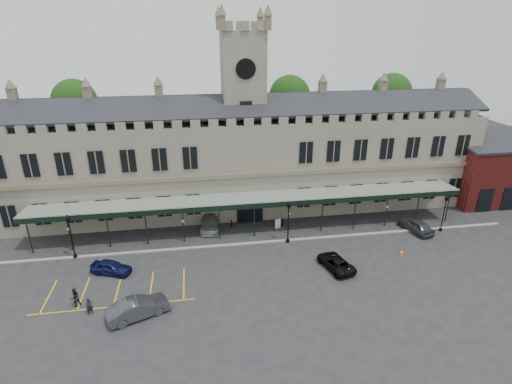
{
  "coord_description": "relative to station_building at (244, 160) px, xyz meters",
  "views": [
    {
      "loc": [
        -6.18,
        -33.01,
        22.44
      ],
      "look_at": [
        0.0,
        6.0,
        6.0
      ],
      "focal_mm": 28.0,
      "sensor_mm": 36.0,
      "label": 1
    }
  ],
  "objects": [
    {
      "name": "car_left_a",
      "position": [
        -15.0,
        -13.98,
        -5.79
      ],
      "size": [
        4.29,
        2.93,
        1.36
      ],
      "primitive_type": "imported",
      "rotation": [
        0.0,
        0.0,
        1.2
      ],
      "color": "#0E123E",
      "rests_on": "ground"
    },
    {
      "name": "kerb",
      "position": [
        0.0,
        -10.41,
        -6.41
      ],
      "size": [
        60.0,
        0.4,
        0.12
      ],
      "primitive_type": "cube",
      "color": "gray",
      "rests_on": "ground"
    },
    {
      "name": "tree_behind_mid",
      "position": [
        8.0,
        9.09,
        6.35
      ],
      "size": [
        6.0,
        6.0,
        16.0
      ],
      "color": "#332314",
      "rests_on": "ground"
    },
    {
      "name": "lamp_post_mid",
      "position": [
        3.48,
        -10.7,
        -3.47
      ],
      "size": [
        0.48,
        0.48,
        5.05
      ],
      "color": "black",
      "rests_on": "ground"
    },
    {
      "name": "bollard_right",
      "position": [
        3.71,
        -6.86,
        -5.98
      ],
      "size": [
        0.17,
        0.17,
        0.97
      ],
      "primitive_type": "cylinder",
      "color": "black",
      "rests_on": "ground"
    },
    {
      "name": "car_van",
      "position": [
        7.0,
        -16.56,
        -5.83
      ],
      "size": [
        3.25,
        5.01,
        1.28
      ],
      "primitive_type": "imported",
      "rotation": [
        0.0,
        0.0,
        3.4
      ],
      "color": "black",
      "rests_on": "ground"
    },
    {
      "name": "lamp_post_right",
      "position": [
        22.02,
        -10.92,
        -3.73
      ],
      "size": [
        0.44,
        0.44,
        4.62
      ],
      "color": "black",
      "rests_on": "ground"
    },
    {
      "name": "car_right_a",
      "position": [
        19.0,
        -10.52,
        -5.69
      ],
      "size": [
        2.91,
        4.89,
        1.56
      ],
      "primitive_type": "imported",
      "rotation": [
        0.0,
        0.0,
        3.39
      ],
      "color": "#36393E",
      "rests_on": "ground"
    },
    {
      "name": "canopy",
      "position": [
        0.0,
        -8.45,
        -4.06
      ],
      "size": [
        50.0,
        4.1,
        4.3
      ],
      "color": "#8C9E93",
      "rests_on": "ground"
    },
    {
      "name": "person_a",
      "position": [
        -15.71,
        -19.94,
        -5.69
      ],
      "size": [
        0.68,
        0.6,
        1.56
      ],
      "primitive_type": "imported",
      "rotation": [
        0.0,
        0.0,
        0.51
      ],
      "color": "black",
      "rests_on": "ground"
    },
    {
      "name": "brick_annex",
      "position": [
        34.0,
        -2.94,
        -2.31
      ],
      "size": [
        12.4,
        8.36,
        9.23
      ],
      "color": "maroon",
      "rests_on": "ground"
    },
    {
      "name": "sign_board",
      "position": [
        3.06,
        -7.28,
        -5.87
      ],
      "size": [
        0.69,
        0.25,
        1.22
      ],
      "rotation": [
        0.0,
        0.0,
        0.29
      ],
      "color": "black",
      "rests_on": "ground"
    },
    {
      "name": "parking_markings",
      "position": [
        -14.0,
        -17.41,
        -6.47
      ],
      "size": [
        16.0,
        6.0,
        0.01
      ],
      "primitive_type": null,
      "color": "gold",
      "rests_on": "ground"
    },
    {
      "name": "traffic_cone",
      "position": [
        14.7,
        -15.39,
        -6.14
      ],
      "size": [
        0.42,
        0.42,
        0.66
      ],
      "rotation": [
        0.0,
        0.0,
        0.25
      ],
      "color": "#E25707",
      "rests_on": "ground"
    },
    {
      "name": "ground",
      "position": [
        0.0,
        -15.91,
        -6.47
      ],
      "size": [
        140.0,
        140.0,
        0.0
      ],
      "primitive_type": "plane",
      "color": "#252527"
    },
    {
      "name": "car_taxi",
      "position": [
        -5.0,
        -5.91,
        -5.72
      ],
      "size": [
        2.5,
        5.29,
        1.49
      ],
      "primitive_type": "imported",
      "rotation": [
        0.0,
        0.0,
        -0.08
      ],
      "color": "#929499",
      "rests_on": "ground"
    },
    {
      "name": "car_left_b",
      "position": [
        -11.65,
        -20.89,
        -5.63
      ],
      "size": [
        5.38,
        3.58,
        1.68
      ],
      "primitive_type": "imported",
      "rotation": [
        0.0,
        0.0,
        1.96
      ],
      "color": "#36393E",
      "rests_on": "ground"
    },
    {
      "name": "tree_behind_left",
      "position": [
        -22.0,
        9.09,
        6.35
      ],
      "size": [
        6.0,
        6.0,
        16.0
      ],
      "color": "#332314",
      "rests_on": "ground"
    },
    {
      "name": "clock_tower",
      "position": [
        0.0,
        0.09,
        6.64
      ],
      "size": [
        5.6,
        5.6,
        24.8
      ],
      "color": "#6A6558",
      "rests_on": "ground"
    },
    {
      "name": "station_building",
      "position": [
        0.0,
        0.0,
        0.0
      ],
      "size": [
        60.0,
        10.36,
        17.3
      ],
      "color": "#6A6558",
      "rests_on": "ground"
    },
    {
      "name": "tree_behind_right",
      "position": [
        24.0,
        9.09,
        6.35
      ],
      "size": [
        6.0,
        6.0,
        16.0
      ],
      "color": "#332314",
      "rests_on": "ground"
    },
    {
      "name": "lamp_post_left",
      "position": [
        -19.26,
        -10.45,
        -3.48
      ],
      "size": [
        0.48,
        0.48,
        5.04
      ],
      "color": "black",
      "rests_on": "ground"
    },
    {
      "name": "bollard_left",
      "position": [
        -2.38,
        -6.1,
        -6.0
      ],
      "size": [
        0.17,
        0.17,
        0.94
      ],
      "primitive_type": "cylinder",
      "color": "black",
      "rests_on": "ground"
    },
    {
      "name": "person_b",
      "position": [
        -17.19,
        -18.66,
        -5.58
      ],
      "size": [
        1.09,
        1.06,
        1.77
      ],
      "primitive_type": "imported",
      "rotation": [
        0.0,
        0.0,
        3.82
      ],
      "color": "black",
      "rests_on": "ground"
    }
  ]
}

